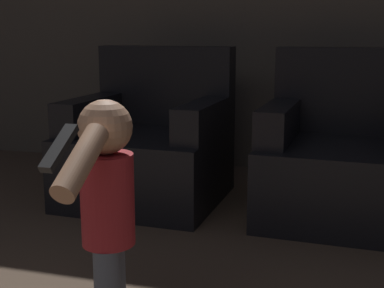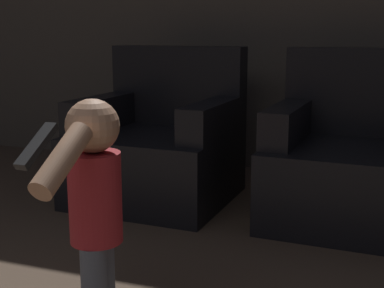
{
  "view_description": "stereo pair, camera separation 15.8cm",
  "coord_description": "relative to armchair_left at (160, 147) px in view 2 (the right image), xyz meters",
  "views": [
    {
      "loc": [
        0.97,
        0.55,
        1.01
      ],
      "look_at": [
        0.32,
        2.79,
        0.52
      ],
      "focal_mm": 50.0,
      "sensor_mm": 36.0,
      "label": 1
    },
    {
      "loc": [
        1.12,
        0.6,
        1.01
      ],
      "look_at": [
        0.32,
        2.79,
        0.52
      ],
      "focal_mm": 50.0,
      "sensor_mm": 36.0,
      "label": 2
    }
  ],
  "objects": [
    {
      "name": "armchair_left",
      "position": [
        0.0,
        0.0,
        0.0
      ],
      "size": [
        0.92,
        0.89,
        0.92
      ],
      "rotation": [
        0.0,
        0.0,
        -0.04
      ],
      "color": "black",
      "rests_on": "ground_plane"
    },
    {
      "name": "armchair_right",
      "position": [
        1.16,
        -0.0,
        0.0
      ],
      "size": [
        0.92,
        0.89,
        0.92
      ],
      "rotation": [
        0.0,
        0.0,
        -0.04
      ],
      "color": "black",
      "rests_on": "ground_plane"
    },
    {
      "name": "person_toddler",
      "position": [
        0.41,
        -1.48,
        0.16
      ],
      "size": [
        0.18,
        0.55,
        0.81
      ],
      "rotation": [
        0.0,
        0.0,
        1.81
      ],
      "color": "#474C56",
      "rests_on": "ground_plane"
    }
  ]
}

